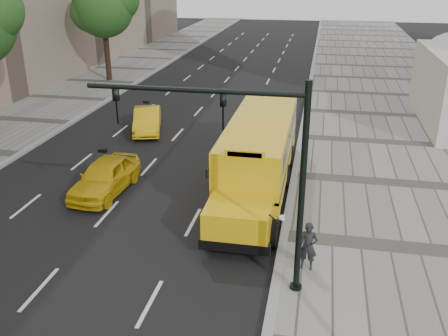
% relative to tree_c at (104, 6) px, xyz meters
% --- Properties ---
extents(ground, '(140.00, 140.00, 0.00)m').
position_rel_tree_c_xyz_m(ground, '(10.41, -17.45, -5.98)').
color(ground, black).
rests_on(ground, ground).
extents(sidewalk_museum, '(12.00, 140.00, 0.15)m').
position_rel_tree_c_xyz_m(sidewalk_museum, '(22.41, -17.45, -5.91)').
color(sidewalk_museum, gray).
rests_on(sidewalk_museum, ground).
extents(curb_museum, '(0.30, 140.00, 0.15)m').
position_rel_tree_c_xyz_m(curb_museum, '(16.41, -17.45, -5.91)').
color(curb_museum, gray).
rests_on(curb_museum, ground).
extents(curb_far, '(0.30, 140.00, 0.15)m').
position_rel_tree_c_xyz_m(curb_far, '(2.41, -17.45, -5.91)').
color(curb_far, gray).
rests_on(curb_far, ground).
extents(tree_c, '(5.38, 4.78, 8.33)m').
position_rel_tree_c_xyz_m(tree_c, '(0.00, 0.00, 0.00)').
color(tree_c, black).
rests_on(tree_c, ground).
extents(school_bus, '(2.96, 11.56, 3.19)m').
position_rel_tree_c_xyz_m(school_bus, '(14.91, -18.70, -4.22)').
color(school_bus, gold).
rests_on(school_bus, ground).
extents(taxi_near, '(1.98, 4.41, 1.47)m').
position_rel_tree_c_xyz_m(taxi_near, '(8.59, -20.58, -5.25)').
color(taxi_near, gold).
rests_on(taxi_near, ground).
extents(taxi_far, '(2.58, 4.41, 1.37)m').
position_rel_tree_c_xyz_m(taxi_far, '(7.53, -12.23, -5.30)').
color(taxi_far, gold).
rests_on(taxi_far, ground).
extents(pedestrian, '(0.62, 0.45, 1.58)m').
position_rel_tree_c_xyz_m(pedestrian, '(17.29, -24.96, -5.04)').
color(pedestrian, black).
rests_on(pedestrian, sidewalk_museum).
extents(traffic_signal, '(6.18, 0.36, 6.40)m').
position_rel_tree_c_xyz_m(traffic_signal, '(15.60, -26.10, -1.89)').
color(traffic_signal, black).
rests_on(traffic_signal, ground).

